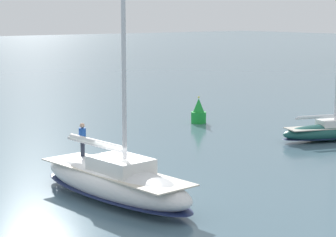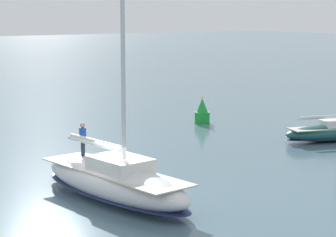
# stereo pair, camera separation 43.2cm
# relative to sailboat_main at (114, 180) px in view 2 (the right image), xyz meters

# --- Properties ---
(ground_plane) EXTENTS (400.00, 400.00, 0.00)m
(ground_plane) POSITION_rel_sailboat_main_xyz_m (-0.02, -0.00, -0.91)
(ground_plane) COLOR slate
(sailboat_main) EXTENTS (9.94, 3.52, 13.39)m
(sailboat_main) POSITION_rel_sailboat_main_xyz_m (0.00, 0.00, 0.00)
(sailboat_main) COLOR silver
(sailboat_main) RESTS_ON ground
(sailboat_moored_mid_channel) EXTENTS (3.83, 6.75, 8.97)m
(sailboat_moored_mid_channel) POSITION_rel_sailboat_main_xyz_m (-3.15, 18.48, -0.30)
(sailboat_moored_mid_channel) COLOR #194C47
(sailboat_moored_mid_channel) RESTS_ON ground
(channel_buoy) EXTENTS (1.14, 1.14, 2.06)m
(channel_buoy) POSITION_rel_sailboat_main_xyz_m (-13.49, 16.16, -0.09)
(channel_buoy) COLOR green
(channel_buoy) RESTS_ON ground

